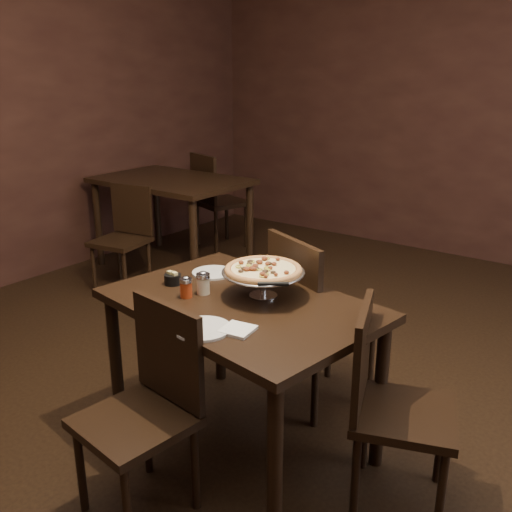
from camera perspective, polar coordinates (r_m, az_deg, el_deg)
The scene contains 16 objects.
room at distance 2.42m, azimuth 3.05°, elevation 9.93°, with size 6.04×7.04×2.84m.
dining_table at distance 2.61m, azimuth -1.54°, elevation -6.52°, with size 1.32×0.98×0.76m.
background_table at distance 5.17m, azimuth -8.44°, elevation 6.50°, with size 1.32×0.88×0.82m.
pizza_stand at distance 2.58m, azimuth 0.73°, elevation -1.41°, with size 0.38×0.38×0.16m.
parmesan_shaker at distance 2.65m, azimuth -5.30°, elevation -2.71°, with size 0.06×0.06×0.11m.
pepper_flake_shaker at distance 2.62m, azimuth -7.01°, elevation -3.12°, with size 0.06×0.06×0.10m.
packet_caddy at distance 2.79m, azimuth -8.34°, elevation -2.27°, with size 0.08×0.08×0.06m.
napkin_stack at distance 2.29m, azimuth -1.84°, elevation -7.39°, with size 0.12×0.12×0.01m, color white.
plate_left at distance 2.91m, azimuth -4.35°, elevation -1.66°, with size 0.21×0.21×0.01m, color silver.
plate_near at distance 2.31m, azimuth -5.35°, elevation -7.25°, with size 0.23×0.23×0.01m, color silver.
serving_spatula at distance 2.42m, azimuth 1.73°, elevation -2.87°, with size 0.17×0.17×0.02m.
chair_far at distance 3.01m, azimuth 5.70°, elevation -5.96°, with size 0.59×0.59×0.96m.
chair_near at distance 2.40m, azimuth -10.77°, elevation -14.19°, with size 0.45×0.45×0.87m.
chair_side at distance 2.45m, azimuth 13.04°, elevation -13.78°, with size 0.52×0.52×0.87m.
bg_chair_far at distance 5.76m, azimuth -4.15°, elevation 5.89°, with size 0.56×0.56×0.96m.
bg_chair_near at distance 4.82m, azimuth -12.99°, elevation 2.27°, with size 0.46×0.46×0.85m.
Camera 1 is at (1.38, -1.98, 1.75)m, focal length 40.00 mm.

